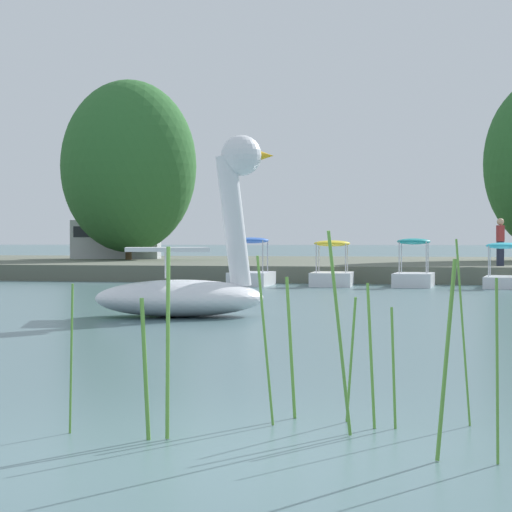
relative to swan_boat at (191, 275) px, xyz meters
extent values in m
plane|color=slate|center=(3.75, -12.42, -0.83)|extent=(632.34, 632.34, 0.00)
cube|color=#5B6051|center=(3.75, 26.78, -0.53)|extent=(155.03, 22.28, 0.60)
ellipsoid|color=white|center=(-0.20, -0.07, -0.46)|extent=(3.77, 2.87, 0.73)
cylinder|color=white|center=(0.81, 0.27, 1.06)|extent=(0.82, 0.62, 2.65)
sphere|color=white|center=(0.96, 0.32, 2.37)|extent=(1.03, 1.03, 0.81)
cone|color=yellow|center=(1.27, 0.42, 2.37)|extent=(0.76, 0.63, 0.45)
cube|color=white|center=(-0.45, -0.15, 0.50)|extent=(2.06, 2.11, 0.08)
cylinder|color=silver|center=(-0.21, -0.87, 0.20)|extent=(0.04, 0.04, 0.60)
cylinder|color=silver|center=(-0.70, 0.57, 0.20)|extent=(0.04, 0.04, 0.60)
cube|color=white|center=(6.43, 13.78, -0.65)|extent=(1.35, 2.34, 0.37)
ellipsoid|color=#2DB7D1|center=(6.43, 13.78, 0.51)|extent=(1.21, 1.16, 0.20)
cylinder|color=#B7B7BF|center=(6.01, 14.24, 0.02)|extent=(0.04, 0.04, 0.98)
cylinder|color=#B7B7BF|center=(5.95, 13.38, 0.02)|extent=(0.04, 0.04, 0.98)
cube|color=white|center=(3.57, 13.98, -0.61)|extent=(1.29, 2.10, 0.45)
ellipsoid|color=teal|center=(3.57, 13.98, 0.65)|extent=(1.11, 0.99, 0.20)
cylinder|color=#B7B7BF|center=(3.15, 14.37, 0.13)|extent=(0.04, 0.04, 1.03)
cylinder|color=#B7B7BF|center=(4.02, 14.35, 0.13)|extent=(0.04, 0.04, 1.03)
cylinder|color=#B7B7BF|center=(3.13, 13.61, 0.13)|extent=(0.04, 0.04, 1.03)
cylinder|color=#B7B7BF|center=(3.99, 13.59, 0.13)|extent=(0.04, 0.04, 1.03)
cube|color=white|center=(0.89, 13.99, -0.60)|extent=(1.47, 2.32, 0.45)
ellipsoid|color=yellow|center=(0.89, 13.99, 0.58)|extent=(1.27, 1.28, 0.20)
cylinder|color=#B7B7BF|center=(0.38, 14.44, 0.10)|extent=(0.04, 0.04, 0.96)
cylinder|color=#B7B7BF|center=(1.34, 14.50, 0.10)|extent=(0.04, 0.04, 0.96)
cylinder|color=#B7B7BF|center=(0.44, 13.47, 0.10)|extent=(0.04, 0.04, 0.96)
cylinder|color=#B7B7BF|center=(1.40, 13.53, 0.10)|extent=(0.04, 0.04, 0.96)
cube|color=white|center=(-1.81, 13.80, -0.61)|extent=(1.28, 2.20, 0.45)
ellipsoid|color=blue|center=(-1.81, 13.80, 0.68)|extent=(1.18, 1.07, 0.20)
cylinder|color=#B7B7BF|center=(-2.28, 14.22, 0.15)|extent=(0.04, 0.04, 1.06)
cylinder|color=#B7B7BF|center=(-1.34, 14.23, 0.15)|extent=(0.04, 0.04, 1.06)
cylinder|color=#B7B7BF|center=(-2.27, 13.37, 0.15)|extent=(0.04, 0.04, 1.06)
cylinder|color=#B7B7BF|center=(-1.34, 13.38, 0.15)|extent=(0.04, 0.04, 1.06)
cylinder|color=#4C3823|center=(-10.39, 25.83, 1.52)|extent=(0.30, 0.30, 3.51)
ellipsoid|color=#2D662D|center=(-10.39, 25.83, 4.16)|extent=(9.15, 9.09, 8.09)
cube|color=#23283D|center=(6.41, 17.70, 0.21)|extent=(0.27, 0.26, 0.88)
cube|color=#A53333|center=(6.41, 17.70, 0.93)|extent=(0.30, 0.29, 0.57)
sphere|color=tan|center=(6.41, 17.70, 1.34)|extent=(0.25, 0.25, 0.25)
cube|color=silver|center=(-11.92, 28.38, 0.72)|extent=(4.56, 2.65, 1.91)
cube|color=black|center=(-11.92, 28.38, 1.10)|extent=(4.23, 2.61, 0.53)
cylinder|color=#568E38|center=(3.19, -11.85, -0.10)|extent=(0.08, 0.22, 1.46)
cylinder|color=#568E38|center=(4.68, -11.14, -0.25)|extent=(0.09, 0.08, 1.17)
cylinder|color=#568E38|center=(2.42, -11.88, -0.24)|extent=(0.06, 0.05, 1.18)
cylinder|color=#568E38|center=(5.30, -12.21, -0.14)|extent=(0.14, 0.18, 1.38)
cylinder|color=#568E38|center=(4.50, -10.97, -0.31)|extent=(0.11, 0.12, 1.05)
cylinder|color=#568E38|center=(3.83, -11.26, -0.13)|extent=(0.13, 0.13, 1.39)
cylinder|color=#568E38|center=(4.86, -11.13, -0.34)|extent=(0.05, 0.03, 0.98)
cylinder|color=#568E38|center=(5.40, -10.88, -0.07)|extent=(0.13, 0.04, 1.52)
cylinder|color=#568E38|center=(5.64, -12.23, -0.20)|extent=(0.03, 0.15, 1.25)
cylinder|color=#568E38|center=(3.97, -10.83, -0.23)|extent=(0.10, 0.03, 1.20)
cylinder|color=#568E38|center=(4.49, -11.63, -0.03)|extent=(0.17, 0.23, 1.58)
cylinder|color=#568E38|center=(3.06, -11.99, -0.29)|extent=(0.08, 0.06, 1.08)
camera|label=1|loc=(5.48, -19.26, 0.68)|focal=70.88mm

